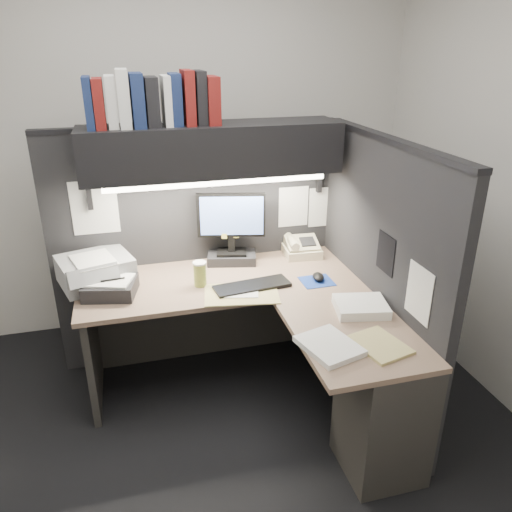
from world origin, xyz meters
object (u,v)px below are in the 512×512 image
notebook_stack (110,288)px  printer (96,270)px  keyboard (252,286)px  coffee_cup (200,275)px  desk (296,360)px  telephone (301,248)px  overhead_shelf (213,149)px  monitor (231,235)px

notebook_stack → printer: bearing=113.3°
keyboard → coffee_cup: coffee_cup is taller
desk → printer: size_ratio=4.14×
keyboard → desk: bearing=-75.5°
telephone → printer: size_ratio=0.62×
printer → coffee_cup: bearing=-36.2°
desk → telephone: telephone is taller
keyboard → notebook_stack: notebook_stack is taller
coffee_cup → notebook_stack: 0.53m
overhead_shelf → printer: bearing=-176.8°
monitor → telephone: monitor is taller
desk → printer: bearing=146.1°
desk → printer: printer is taller
keyboard → telephone: bearing=34.9°
telephone → coffee_cup: bearing=-154.0°
keyboard → notebook_stack: bearing=164.3°
telephone → printer: printer is taller
overhead_shelf → printer: 1.02m
desk → monitor: size_ratio=3.56×
monitor → telephone: (0.49, 0.00, -0.14)m
desk → coffee_cup: 0.76m
printer → telephone: bearing=-13.5°
coffee_cup → printer: bearing=161.2°
desk → coffee_cup: coffee_cup is taller
monitor → printer: monitor is taller
telephone → printer: bearing=-171.8°
coffee_cup → keyboard: bearing=-21.2°
desk → telephone: bearing=69.0°
overhead_shelf → coffee_cup: bearing=-120.5°
coffee_cup → telephone: bearing=21.6°
monitor → overhead_shelf: bearing=-145.4°
overhead_shelf → keyboard: 0.85m
telephone → notebook_stack: 1.31m
keyboard → printer: bearing=153.5°
desk → keyboard: keyboard is taller
monitor → printer: 0.88m
desk → keyboard: 0.51m
desk → overhead_shelf: 1.33m
overhead_shelf → keyboard: bearing=-67.8°
keyboard → telephone: size_ratio=1.82×
overhead_shelf → notebook_stack: overhead_shelf is taller
printer → notebook_stack: printer is taller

